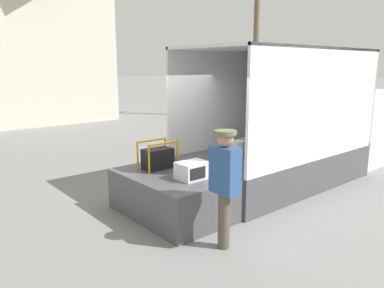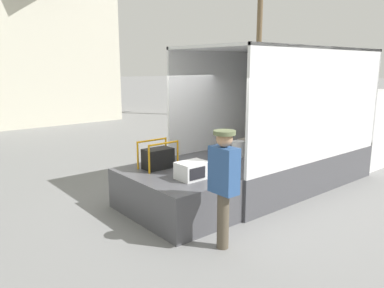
{
  "view_description": "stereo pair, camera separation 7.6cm",
  "coord_description": "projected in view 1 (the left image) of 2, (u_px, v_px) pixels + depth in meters",
  "views": [
    {
      "loc": [
        -4.66,
        -5.22,
        2.7
      ],
      "look_at": [
        -0.43,
        -0.2,
        1.32
      ],
      "focal_mm": 35.0,
      "sensor_mm": 36.0,
      "label": 1
    },
    {
      "loc": [
        -4.61,
        -5.26,
        2.7
      ],
      "look_at": [
        -0.43,
        -0.2,
        1.32
      ],
      "focal_mm": 35.0,
      "sensor_mm": 36.0,
      "label": 2
    }
  ],
  "objects": [
    {
      "name": "microwave",
      "position": [
        192.0,
        170.0,
        6.48
      ],
      "size": [
        0.52,
        0.41,
        0.3
      ],
      "color": "white",
      "rests_on": "tailgate_deck"
    },
    {
      "name": "tailgate_deck",
      "position": [
        173.0,
        194.0,
        6.86
      ],
      "size": [
        1.46,
        2.16,
        0.77
      ],
      "primitive_type": "cube",
      "color": "#4C4C51",
      "rests_on": "ground"
    },
    {
      "name": "worker_person",
      "position": [
        225.0,
        177.0,
        5.44
      ],
      "size": [
        0.32,
        0.44,
        1.8
      ],
      "color": "brown",
      "rests_on": "ground"
    },
    {
      "name": "box_truck",
      "position": [
        316.0,
        136.0,
        9.72
      ],
      "size": [
        6.85,
        2.28,
        3.08
      ],
      "color": "white",
      "rests_on": "ground"
    },
    {
      "name": "house_backdrop",
      "position": [
        13.0,
        27.0,
        18.23
      ],
      "size": [
        8.07,
        6.74,
        8.89
      ],
      "color": "beige",
      "rests_on": "ground"
    },
    {
      "name": "utility_pole",
      "position": [
        256.0,
        29.0,
        19.19
      ],
      "size": [
        1.8,
        0.28,
        8.77
      ],
      "color": "brown",
      "rests_on": "ground"
    },
    {
      "name": "ground_plane",
      "position": [
        202.0,
        205.0,
        7.4
      ],
      "size": [
        160.0,
        160.0,
        0.0
      ],
      "primitive_type": "plane",
      "color": "gray"
    },
    {
      "name": "portable_generator",
      "position": [
        159.0,
        158.0,
        7.13
      ],
      "size": [
        0.69,
        0.42,
        0.54
      ],
      "color": "black",
      "rests_on": "tailgate_deck"
    }
  ]
}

